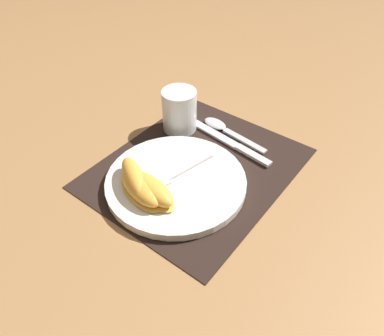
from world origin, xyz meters
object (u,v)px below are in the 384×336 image
object	(u,v)px
plate	(176,182)
spoon	(223,128)
fork	(170,177)
citrus_wedge_2	(150,189)
citrus_wedge_1	(141,188)
knife	(232,143)
juice_glass	(180,113)
citrus_wedge_0	(135,179)

from	to	relation	value
plate	spoon	size ratio (longest dim) A/B	1.55
fork	citrus_wedge_2	xyz separation A→B (m)	(-0.06, 0.00, 0.01)
plate	citrus_wedge_1	size ratio (longest dim) A/B	2.16
citrus_wedge_1	plate	bearing A→B (deg)	-19.31
spoon	citrus_wedge_2	distance (m)	0.27
citrus_wedge_1	knife	bearing A→B (deg)	-9.32
spoon	citrus_wedge_2	xyz separation A→B (m)	(-0.27, -0.02, 0.03)
juice_glass	citrus_wedge_1	xyz separation A→B (m)	(-0.22, -0.09, -0.01)
knife	spoon	bearing A→B (deg)	54.28
plate	knife	distance (m)	0.17
spoon	citrus_wedge_0	xyz separation A→B (m)	(-0.27, 0.02, 0.03)
juice_glass	knife	distance (m)	0.14
fork	citrus_wedge_2	bearing A→B (deg)	179.77
citrus_wedge_0	citrus_wedge_2	size ratio (longest dim) A/B	0.99
knife	fork	xyz separation A→B (m)	(-0.18, 0.03, 0.02)
plate	citrus_wedge_0	world-z (taller)	citrus_wedge_0
plate	fork	xyz separation A→B (m)	(-0.01, 0.01, 0.01)
knife	citrus_wedge_0	world-z (taller)	citrus_wedge_0
juice_glass	citrus_wedge_1	size ratio (longest dim) A/B	0.76
fork	citrus_wedge_1	bearing A→B (deg)	167.55
spoon	citrus_wedge_2	bearing A→B (deg)	-175.67
juice_glass	citrus_wedge_2	distance (m)	0.23
citrus_wedge_0	juice_glass	bearing A→B (deg)	17.01
citrus_wedge_0	citrus_wedge_1	xyz separation A→B (m)	(-0.01, -0.02, -0.00)
citrus_wedge_0	citrus_wedge_2	bearing A→B (deg)	-89.96
spoon	citrus_wedge_0	size ratio (longest dim) A/B	1.38
spoon	citrus_wedge_1	distance (m)	0.28
spoon	citrus_wedge_0	bearing A→B (deg)	176.23
plate	citrus_wedge_0	xyz separation A→B (m)	(-0.06, 0.05, 0.02)
plate	knife	xyz separation A→B (m)	(0.17, -0.02, -0.01)
fork	spoon	bearing A→B (deg)	5.52
knife	citrus_wedge_1	xyz separation A→B (m)	(-0.24, 0.04, 0.03)
citrus_wedge_0	knife	bearing A→B (deg)	-15.21
knife	spoon	xyz separation A→B (m)	(0.03, 0.05, 0.00)
fork	citrus_wedge_1	xyz separation A→B (m)	(-0.06, 0.01, 0.01)
citrus_wedge_0	citrus_wedge_1	size ratio (longest dim) A/B	1.01
spoon	citrus_wedge_0	distance (m)	0.27
citrus_wedge_0	citrus_wedge_2	world-z (taller)	citrus_wedge_0
citrus_wedge_1	citrus_wedge_0	bearing A→B (deg)	70.39
plate	knife	bearing A→B (deg)	-5.08
juice_glass	citrus_wedge_2	bearing A→B (deg)	-154.17
plate	citrus_wedge_0	distance (m)	0.08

